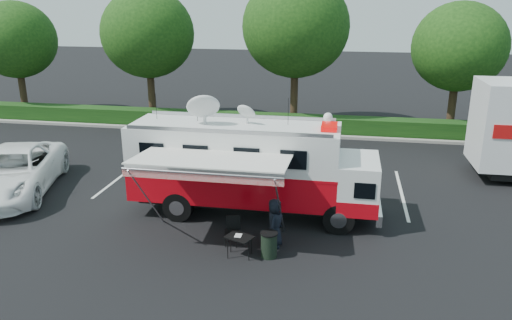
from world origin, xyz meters
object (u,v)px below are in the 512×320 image
Objects in this scene: white_suv at (16,193)px; trash_bin at (269,245)px; folding_table at (239,238)px; command_truck at (251,167)px.

white_suv is 8.17× the size of trash_bin.
folding_table is (10.03, -3.44, 0.62)m from white_suv.
folding_table is 0.92m from trash_bin.
trash_bin is at bearing -33.54° from white_suv.
white_suv is 11.40m from trash_bin.
white_suv is 10.62m from folding_table.
white_suv reaches higher than folding_table.
folding_table is (0.25, -3.17, -1.19)m from command_truck.
folding_table is at bearing -85.51° from command_truck.
command_truck reaches higher than trash_bin.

